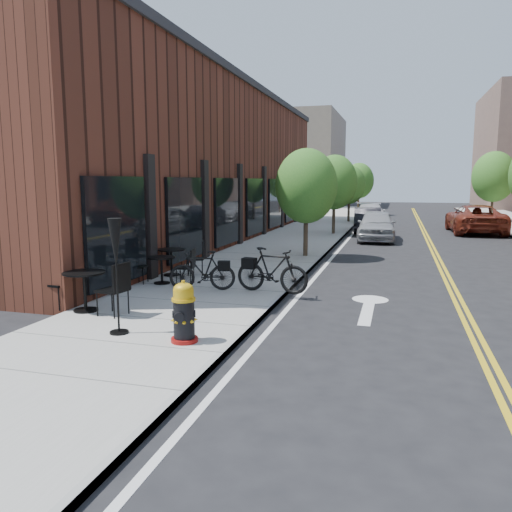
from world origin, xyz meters
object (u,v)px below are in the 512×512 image
(bicycle_left, at_px, (202,270))
(bicycle_right, at_px, (272,270))
(bistro_set_b, at_px, (162,266))
(parked_car_far, at_px, (475,219))
(bistro_set_a, at_px, (85,286))
(patio_umbrella, at_px, (116,252))
(parked_car_b, at_px, (367,220))
(bistro_set_c, at_px, (171,258))
(parked_car_a, at_px, (376,225))
(fire_hydrant, at_px, (184,313))
(parked_car_c, at_px, (370,214))

(bicycle_left, bearing_deg, bicycle_right, 82.07)
(bistro_set_b, bearing_deg, parked_car_far, 50.70)
(bistro_set_a, bearing_deg, bicycle_right, 49.19)
(parked_car_far, bearing_deg, patio_umbrella, 65.97)
(parked_car_b, bearing_deg, bistro_set_b, -109.54)
(patio_umbrella, xyz_separation_m, parked_car_far, (8.67, 21.42, -0.82))
(bicycle_left, xyz_separation_m, patio_umbrella, (-0.09, -3.70, 0.97))
(bicycle_left, distance_m, bicycle_right, 1.74)
(parked_car_b, distance_m, parked_car_far, 5.71)
(bistro_set_c, bearing_deg, parked_car_far, 36.79)
(bistro_set_a, xyz_separation_m, parked_car_b, (4.56, 19.09, 0.01))
(parked_car_a, bearing_deg, bistro_set_c, -116.65)
(bistro_set_a, height_order, bistro_set_c, bistro_set_a)
(fire_hydrant, height_order, bistro_set_a, bistro_set_a)
(fire_hydrant, bearing_deg, bistro_set_c, 93.01)
(bicycle_right, distance_m, patio_umbrella, 4.39)
(bicycle_right, bearing_deg, fire_hydrant, -179.96)
(fire_hydrant, height_order, bistro_set_c, fire_hydrant)
(bicycle_left, distance_m, parked_car_far, 19.69)
(parked_car_a, distance_m, parked_car_far, 6.94)
(parked_car_c, bearing_deg, parked_car_b, -93.50)
(parked_car_a, height_order, parked_car_b, parked_car_a)
(bicycle_left, height_order, patio_umbrella, patio_umbrella)
(parked_car_b, bearing_deg, parked_car_a, -84.77)
(fire_hydrant, distance_m, bicycle_left, 4.00)
(parked_car_b, height_order, parked_car_c, parked_car_c)
(bistro_set_c, relative_size, parked_car_a, 0.44)
(bicycle_left, distance_m, patio_umbrella, 3.83)
(bistro_set_b, relative_size, parked_car_a, 0.41)
(bicycle_left, relative_size, parked_car_a, 0.39)
(bicycle_left, height_order, parked_car_far, parked_car_far)
(fire_hydrant, relative_size, bistro_set_a, 0.52)
(bicycle_right, bearing_deg, bicycle_left, 103.60)
(bistro_set_c, relative_size, parked_car_b, 0.46)
(bicycle_left, distance_m, parked_car_a, 13.35)
(fire_hydrant, xyz_separation_m, parked_car_far, (7.36, 21.53, 0.15))
(bistro_set_a, xyz_separation_m, bistro_set_b, (0.25, 2.98, -0.08))
(bistro_set_b, height_order, bistro_set_c, bistro_set_c)
(bicycle_right, bearing_deg, parked_car_b, 2.92)
(bicycle_left, xyz_separation_m, bistro_set_b, (-1.32, 0.44, -0.03))
(parked_car_b, xyz_separation_m, parked_car_far, (5.59, 1.17, 0.10))
(bicycle_left, height_order, parked_car_b, parked_car_b)
(bistro_set_a, xyz_separation_m, bistro_set_c, (0.00, 4.10, -0.04))
(fire_hydrant, distance_m, bistro_set_c, 6.05)
(bistro_set_c, bearing_deg, parked_car_a, 44.20)
(bistro_set_a, bearing_deg, fire_hydrant, -14.99)
(fire_hydrant, distance_m, bistro_set_a, 3.07)
(bistro_set_b, bearing_deg, bicycle_left, -28.06)
(patio_umbrella, height_order, parked_car_a, patio_umbrella)
(parked_car_a, bearing_deg, bistro_set_a, -110.60)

